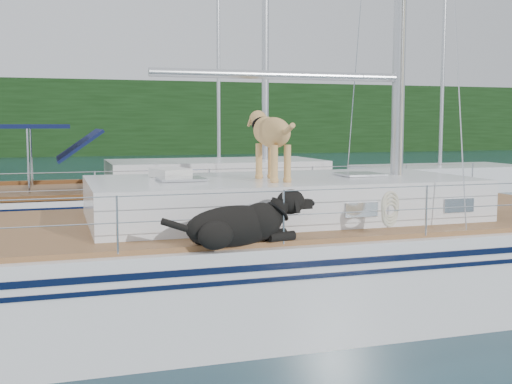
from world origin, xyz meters
name	(u,v)px	position (x,y,z in m)	size (l,w,h in m)	color
ground	(226,310)	(0.00, 0.00, 0.00)	(120.00, 120.00, 0.00)	black
tree_line	(80,118)	(0.00, 45.00, 3.00)	(90.00, 3.00, 6.00)	black
shore_bank	(80,148)	(0.00, 46.20, 0.60)	(92.00, 1.00, 1.20)	#595147
main_sailboat	(232,261)	(0.09, -0.01, 0.68)	(12.00, 3.98, 14.01)	white
neighbor_sailboat	(169,210)	(0.25, 5.91, 0.63)	(11.00, 3.50, 13.30)	white
bg_boat_center	(219,178)	(4.00, 16.00, 0.45)	(7.20, 3.00, 11.65)	white
bg_boat_east	(440,178)	(12.00, 13.00, 0.46)	(6.40, 3.00, 11.65)	white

